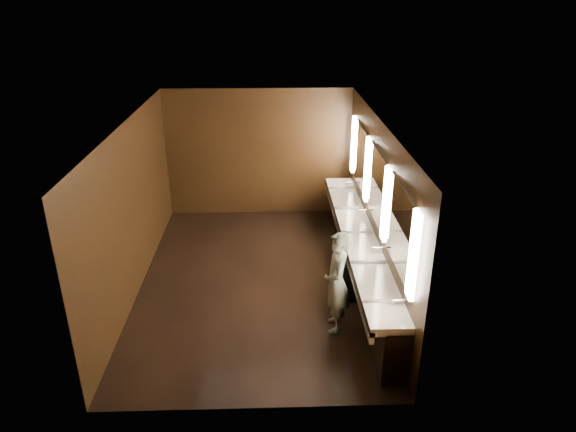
% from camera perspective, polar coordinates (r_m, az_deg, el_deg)
% --- Properties ---
extents(floor, '(6.00, 6.00, 0.00)m').
position_cam_1_polar(floor, '(9.09, -3.43, -7.14)').
color(floor, black).
rests_on(floor, ground).
extents(ceiling, '(4.00, 6.00, 0.02)m').
position_cam_1_polar(ceiling, '(8.01, -3.92, 10.26)').
color(ceiling, '#2D2D2B').
rests_on(ceiling, wall_back).
extents(wall_back, '(4.00, 0.02, 2.80)m').
position_cam_1_polar(wall_back, '(11.27, -3.29, 6.98)').
color(wall_back, black).
rests_on(wall_back, floor).
extents(wall_front, '(4.00, 0.02, 2.80)m').
position_cam_1_polar(wall_front, '(5.81, -4.39, -10.63)').
color(wall_front, black).
rests_on(wall_front, floor).
extents(wall_left, '(0.02, 6.00, 2.80)m').
position_cam_1_polar(wall_left, '(8.75, -16.87, 0.79)').
color(wall_left, black).
rests_on(wall_left, floor).
extents(wall_right, '(0.02, 6.00, 2.80)m').
position_cam_1_polar(wall_right, '(8.62, 9.75, 1.17)').
color(wall_right, black).
rests_on(wall_right, floor).
extents(sink_counter, '(0.55, 5.40, 1.01)m').
position_cam_1_polar(sink_counter, '(8.97, 8.05, -4.17)').
color(sink_counter, black).
rests_on(sink_counter, floor).
extents(mirror_band, '(0.06, 5.03, 1.15)m').
position_cam_1_polar(mirror_band, '(8.49, 9.78, 3.35)').
color(mirror_band, '#FFE2C1').
rests_on(mirror_band, wall_right).
extents(person, '(0.40, 0.59, 1.58)m').
position_cam_1_polar(person, '(7.53, 5.42, -7.36)').
color(person, '#97D6E1').
rests_on(person, floor).
extents(trash_bin, '(0.49, 0.49, 0.62)m').
position_cam_1_polar(trash_bin, '(8.54, 7.14, -7.09)').
color(trash_bin, black).
rests_on(trash_bin, floor).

